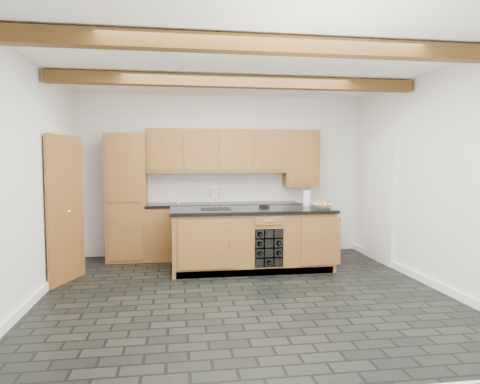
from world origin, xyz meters
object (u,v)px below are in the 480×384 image
at_px(island, 252,239).
at_px(fruit_bowl, 323,206).
at_px(paper_towel, 307,198).
at_px(kitchen_scale, 264,206).

bearing_deg(island, fruit_bowl, -8.22).
xyz_separation_m(island, fruit_bowl, (1.07, -0.16, 0.50)).
bearing_deg(paper_towel, fruit_bowl, -72.79).
relative_size(island, kitchen_scale, 14.02).
distance_m(island, paper_towel, 1.14).
bearing_deg(kitchen_scale, paper_towel, 32.04).
bearing_deg(paper_towel, kitchen_scale, -168.79).
xyz_separation_m(kitchen_scale, paper_towel, (0.73, 0.15, 0.10)).
height_order(kitchen_scale, fruit_bowl, fruit_bowl).
bearing_deg(paper_towel, island, -165.00).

